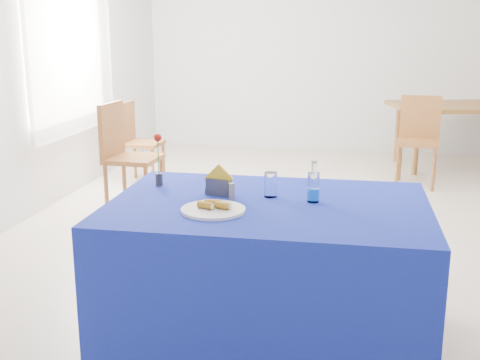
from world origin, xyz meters
name	(u,v)px	position (x,y,z in m)	size (l,w,h in m)	color
floor	(316,232)	(0.00, 0.00, 0.00)	(7.00, 7.00, 0.00)	#C0B1A0
room_shell	(323,10)	(0.00, 0.00, 1.75)	(7.00, 7.00, 7.00)	silver
window_pane	(65,35)	(-2.47, 0.80, 1.55)	(0.04, 1.50, 1.60)	white
curtain	(72,35)	(-2.40, 0.80, 1.55)	(0.04, 1.75, 1.85)	white
plate	(213,210)	(-0.39, -2.00, 0.77)	(0.31, 0.31, 0.01)	silver
drinking_glass	(271,185)	(-0.16, -1.70, 0.82)	(0.07, 0.07, 0.13)	white
salt_shaker	(232,191)	(-0.35, -1.78, 0.80)	(0.03, 0.03, 0.09)	slate
pepper_shaker	(223,186)	(-0.41, -1.68, 0.80)	(0.03, 0.03, 0.09)	slate
blue_table	(267,273)	(-0.16, -1.80, 0.38)	(1.60, 1.10, 0.76)	navy
water_bottle	(313,188)	(0.06, -1.75, 0.83)	(0.06, 0.06, 0.21)	silver
napkin_holder	(219,186)	(-0.43, -1.71, 0.81)	(0.15, 0.08, 0.17)	#343338
rose_vase	(158,161)	(-0.80, -1.58, 0.90)	(0.04, 0.04, 0.29)	#28282D
oak_table	(459,111)	(1.49, 2.69, 0.68)	(1.68, 1.28, 0.76)	brown
chair_bg_left	(419,134)	(0.95, 1.78, 0.54)	(0.47, 0.47, 0.93)	brown
chair_win_a	(124,149)	(-1.74, 0.30, 0.57)	(0.46, 0.46, 0.98)	brown
chair_win_b	(136,137)	(-2.00, 1.31, 0.50)	(0.40, 0.40, 0.86)	brown
banana_pieces	(214,204)	(-0.39, -1.99, 0.79)	(0.17, 0.10, 0.03)	gold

